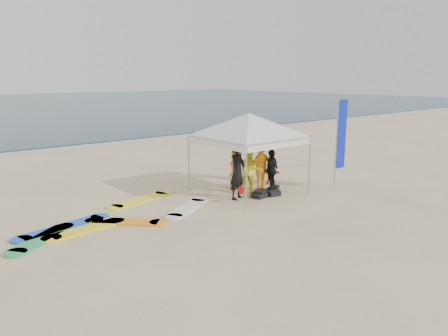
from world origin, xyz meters
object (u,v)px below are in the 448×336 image
object	(u,v)px
person_yellow	(250,171)
person_orange_b	(237,168)
canopy_tent	(249,113)
surfboard_spread	(110,219)
feather_flag	(341,135)
marker_pennant	(244,190)
person_seated	(271,173)
person_orange_a	(260,164)
person_black_b	(272,170)
person_black_a	(238,171)

from	to	relation	value
person_yellow	person_orange_b	size ratio (longest dim) A/B	1.08
canopy_tent	surfboard_spread	world-z (taller)	canopy_tent
person_orange_b	surfboard_spread	bearing A→B (deg)	-17.62
person_yellow	surfboard_spread	size ratio (longest dim) A/B	0.26
feather_flag	marker_pennant	distance (m)	4.50
feather_flag	marker_pennant	size ratio (longest dim) A/B	5.41
person_yellow	feather_flag	world-z (taller)	feather_flag
person_orange_b	person_seated	distance (m)	1.50
person_orange_b	canopy_tent	world-z (taller)	canopy_tent
person_orange_a	marker_pennant	distance (m)	2.01
marker_pennant	surfboard_spread	distance (m)	4.41
person_seated	surfboard_spread	bearing A→B (deg)	86.84
feather_flag	marker_pennant	xyz separation A→B (m)	(-4.16, 0.77, -1.53)
marker_pennant	person_black_b	bearing A→B (deg)	17.73
person_black_b	feather_flag	distance (m)	2.89
person_black_a	person_seated	xyz separation A→B (m)	(2.40, 0.74, -0.52)
person_black_a	person_black_b	world-z (taller)	person_black_a
person_yellow	canopy_tent	distance (m)	2.07
person_black_a	person_seated	bearing A→B (deg)	-1.10
person_black_a	marker_pennant	bearing A→B (deg)	-129.92
person_black_b	person_seated	bearing A→B (deg)	-153.52
person_orange_b	feather_flag	xyz separation A→B (m)	(2.92, -2.54, 1.25)
person_yellow	feather_flag	distance (m)	3.70
person_black_a	person_orange_b	bearing A→B (deg)	31.26
person_orange_a	person_black_b	world-z (taller)	person_orange_a
person_black_a	feather_flag	distance (m)	4.28
person_orange_b	feather_flag	distance (m)	4.07
person_orange_a	person_black_b	size ratio (longest dim) A/B	1.25
canopy_tent	surfboard_spread	distance (m)	6.07
person_yellow	marker_pennant	xyz separation A→B (m)	(-1.01, -0.76, -0.35)
person_orange_a	person_seated	distance (m)	1.14
person_black_b	person_orange_b	world-z (taller)	person_black_b
person_seated	canopy_tent	world-z (taller)	canopy_tent
person_orange_b	marker_pennant	size ratio (longest dim) A/B	2.44
person_seated	feather_flag	bearing A→B (deg)	-148.02
person_orange_a	person_black_b	distance (m)	0.49
person_black_b	feather_flag	world-z (taller)	feather_flag
person_black_b	person_black_a	bearing A→B (deg)	-18.55
person_seated	person_black_a	bearing A→B (deg)	103.32
person_black_a	feather_flag	xyz separation A→B (m)	(3.92, -1.37, 1.05)
person_black_a	surfboard_spread	world-z (taller)	person_black_a
person_seated	surfboard_spread	xyz separation A→B (m)	(-6.85, -0.07, -0.42)
person_orange_a	person_seated	bearing A→B (deg)	-158.76
surfboard_spread	feather_flag	bearing A→B (deg)	-13.68
person_black_a	canopy_tent	distance (m)	2.16
feather_flag	person_black_b	bearing A→B (deg)	147.69
canopy_tent	feather_flag	world-z (taller)	feather_flag
person_black_a	surfboard_spread	size ratio (longest dim) A/B	0.31
person_black_a	canopy_tent	bearing A→B (deg)	7.09
person_seated	marker_pennant	world-z (taller)	person_seated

